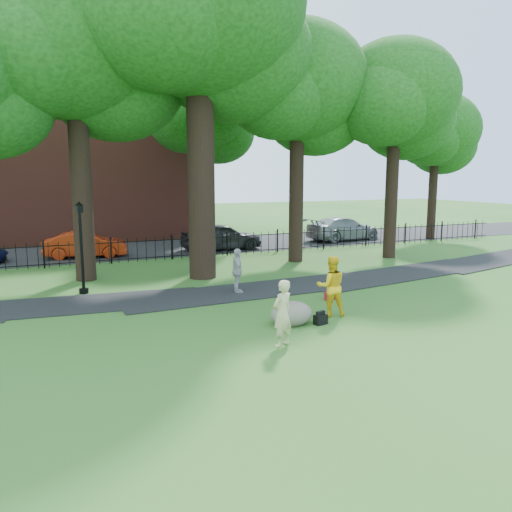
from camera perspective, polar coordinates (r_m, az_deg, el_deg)
name	(u,v)px	position (r m, az deg, el deg)	size (l,w,h in m)	color
ground	(278,322)	(14.73, 2.50, -7.49)	(120.00, 120.00, 0.00)	#295B20
footpath	(255,291)	(18.55, -0.15, -3.98)	(36.00, 2.60, 0.03)	black
street	(154,249)	(29.60, -11.53, 0.79)	(80.00, 7.00, 0.02)	black
iron_fence	(172,248)	(25.67, -9.59, 0.93)	(44.00, 0.04, 1.20)	black
brick_building	(66,149)	(36.72, -20.89, 11.36)	(18.00, 8.00, 12.00)	brown
big_tree	(201,22)	(21.56, -6.31, 25.06)	(10.08, 8.61, 14.37)	black
tree_row	(201,81)	(22.45, -6.32, 19.21)	(26.82, 7.96, 12.42)	black
woman	(282,313)	(12.47, 3.03, -6.55)	(0.62, 0.40, 1.69)	#C1B885
man	(331,286)	(15.27, 8.58, -3.43)	(0.89, 0.70, 1.84)	gold
pedestrian	(237,271)	(18.02, -2.14, -1.72)	(0.96, 0.40, 1.64)	#A8A8AC
boulder	(291,312)	(14.40, 4.07, -6.39)	(1.25, 0.94, 0.73)	slate
lamppost	(81,249)	(18.89, -19.32, 0.77)	(0.33, 0.33, 3.32)	black
backpack	(321,320)	(14.54, 7.38, -7.21)	(0.37, 0.23, 0.28)	black
red_bag	(330,296)	(17.39, 8.49, -4.51)	(0.40, 0.25, 0.28)	maroon
red_sedan	(86,245)	(27.34, -18.89, 1.24)	(1.45, 4.15, 1.37)	#9F250C
grey_car	(222,236)	(28.61, -3.96, 2.24)	(1.84, 4.57, 1.56)	black
silver_car	(343,229)	(33.35, 9.92, 3.09)	(2.15, 5.28, 1.53)	gray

